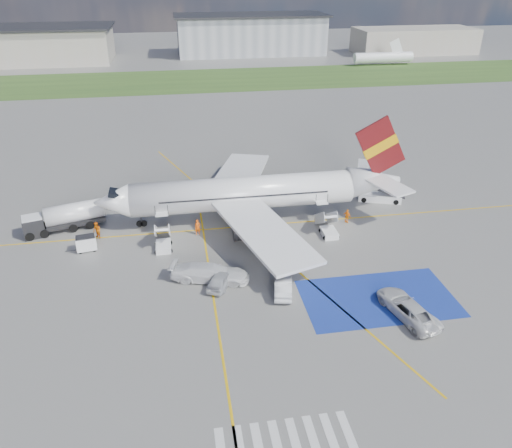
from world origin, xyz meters
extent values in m
plane|color=#60605E|center=(0.00, 0.00, 0.00)|extent=(400.00, 400.00, 0.00)
cube|color=#2D4C1E|center=(0.00, 95.00, 0.01)|extent=(400.00, 30.00, 0.01)
cube|color=gold|center=(0.00, 12.00, 0.01)|extent=(120.00, 0.20, 0.01)
cube|color=gold|center=(-5.00, -10.00, 0.01)|extent=(0.20, 60.00, 0.01)
cube|color=gold|center=(0.00, 12.00, 0.01)|extent=(20.71, 56.45, 0.01)
cube|color=navy|center=(10.00, -4.00, 0.01)|extent=(14.00, 8.00, 0.01)
cube|color=silver|center=(-3.60, -18.00, 0.01)|extent=(0.60, 4.00, 0.01)
cube|color=silver|center=(-2.40, -18.00, 0.01)|extent=(0.60, 4.00, 0.01)
cube|color=silver|center=(-1.20, -18.00, 0.01)|extent=(0.60, 4.00, 0.01)
cube|color=silver|center=(0.00, -18.00, 0.01)|extent=(0.60, 4.00, 0.01)
cube|color=silver|center=(1.20, -18.00, 0.01)|extent=(0.60, 4.00, 0.01)
cube|color=silver|center=(2.40, -18.00, 0.01)|extent=(0.60, 4.00, 0.01)
cube|color=#9D9487|center=(-55.00, 130.00, 5.00)|extent=(60.00, 22.00, 10.00)
cube|color=gray|center=(20.00, 135.00, 6.00)|extent=(48.00, 18.00, 12.00)
cube|color=#9D9487|center=(75.00, 128.00, 4.00)|extent=(40.00, 16.00, 8.00)
cylinder|color=white|center=(0.00, 14.00, 3.40)|extent=(26.00, 3.90, 3.90)
cone|color=white|center=(-15.00, 14.00, 3.40)|extent=(4.00, 3.90, 3.90)
cube|color=black|center=(-14.40, 14.00, 4.45)|extent=(1.67, 1.90, 0.82)
cone|color=white|center=(16.20, 14.00, 3.80)|extent=(6.50, 3.90, 3.90)
cube|color=white|center=(1.00, 5.50, 2.80)|extent=(9.86, 15.95, 1.40)
cube|color=white|center=(1.00, 22.50, 2.80)|extent=(9.86, 15.95, 1.40)
cylinder|color=#38383A|center=(0.00, 8.40, 1.40)|extent=(3.40, 2.10, 2.10)
cylinder|color=#38383A|center=(0.00, 19.60, 1.40)|extent=(3.40, 2.10, 2.10)
cube|color=#570E10|center=(16.50, 14.00, 8.20)|extent=(6.62, 0.30, 7.45)
cube|color=#D7980B|center=(16.50, 14.00, 8.20)|extent=(4.36, 0.40, 3.08)
cube|color=white|center=(16.80, 10.80, 4.50)|extent=(4.73, 5.95, 0.49)
cube|color=white|center=(16.80, 17.20, 4.50)|extent=(4.73, 5.95, 0.49)
cube|color=black|center=(0.00, 12.04, 3.75)|extent=(19.50, 0.04, 0.18)
cube|color=black|center=(0.00, 15.96, 3.75)|extent=(19.50, 0.04, 0.18)
cube|color=white|center=(-9.50, 9.85, 1.45)|extent=(1.40, 3.73, 2.32)
cube|color=white|center=(-9.50, 11.75, 2.50)|extent=(1.40, 1.00, 0.12)
cylinder|color=black|center=(-10.20, 11.75, 3.05)|extent=(0.06, 0.06, 1.10)
cylinder|color=black|center=(-8.80, 11.75, 3.05)|extent=(0.06, 0.06, 1.10)
cube|color=white|center=(-9.50, 8.25, 0.35)|extent=(1.60, 2.40, 0.70)
cube|color=white|center=(9.00, 9.85, 1.45)|extent=(1.40, 3.73, 2.32)
cube|color=white|center=(9.00, 11.75, 2.50)|extent=(1.40, 1.00, 0.12)
cylinder|color=black|center=(8.30, 11.75, 3.05)|extent=(0.06, 0.06, 1.10)
cylinder|color=black|center=(9.70, 11.75, 3.05)|extent=(0.06, 0.06, 1.10)
cube|color=white|center=(9.00, 8.25, 0.35)|extent=(1.60, 2.40, 0.70)
cube|color=black|center=(-23.88, 13.85, 1.11)|extent=(2.74, 2.74, 2.21)
cylinder|color=white|center=(-19.53, 15.09, 1.92)|extent=(6.90, 3.93, 2.21)
cube|color=black|center=(-19.53, 15.09, 0.82)|extent=(6.90, 3.93, 0.48)
cube|color=white|center=(-17.61, 9.41, 0.88)|extent=(2.24, 1.56, 1.45)
cube|color=black|center=(-17.61, 9.41, 1.65)|extent=(2.12, 1.44, 0.12)
cube|color=white|center=(18.20, 16.20, 0.45)|extent=(5.67, 3.48, 0.90)
cube|color=black|center=(19.47, 15.75, 1.23)|extent=(3.76, 2.43, 1.00)
imported|color=#B1B3B8|center=(-4.06, 0.50, 0.74)|extent=(3.51, 4.65, 1.47)
imported|color=#B3B5BB|center=(1.53, -1.58, 0.75)|extent=(2.47, 4.76, 1.49)
imported|color=silver|center=(11.50, -6.78, 0.99)|extent=(3.57, 5.71, 1.99)
imported|color=silver|center=(-5.05, 1.56, 1.12)|extent=(6.14, 3.78, 2.24)
imported|color=#F75B0D|center=(-5.63, 11.00, 0.92)|extent=(0.74, 0.55, 1.84)
imported|color=orange|center=(-16.77, 11.94, 0.99)|extent=(1.19, 1.21, 1.97)
imported|color=orange|center=(12.00, 10.98, 0.86)|extent=(0.95, 1.06, 1.73)
camera|label=1|loc=(-7.32, -39.14, 27.47)|focal=35.00mm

